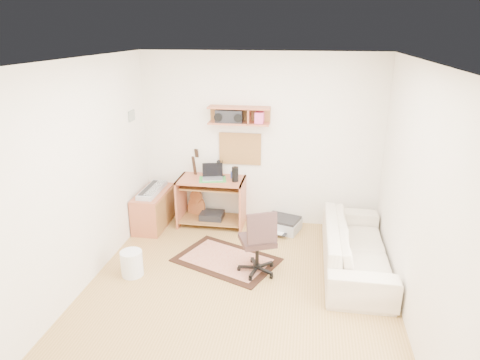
% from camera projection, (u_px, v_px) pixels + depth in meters
% --- Properties ---
extents(floor, '(3.60, 4.00, 0.01)m').
position_uv_depth(floor, '(238.00, 291.00, 5.00)').
color(floor, tan).
rests_on(floor, ground).
extents(ceiling, '(3.60, 4.00, 0.01)m').
position_uv_depth(ceiling, '(238.00, 60.00, 4.13)').
color(ceiling, white).
rests_on(ceiling, ground).
extents(back_wall, '(3.60, 0.01, 2.60)m').
position_uv_depth(back_wall, '(260.00, 141.00, 6.43)').
color(back_wall, white).
rests_on(back_wall, ground).
extents(left_wall, '(0.01, 4.00, 2.60)m').
position_uv_depth(left_wall, '(81.00, 178.00, 4.84)').
color(left_wall, white).
rests_on(left_wall, ground).
extents(right_wall, '(0.01, 4.00, 2.60)m').
position_uv_depth(right_wall, '(415.00, 197.00, 4.29)').
color(right_wall, white).
rests_on(right_wall, ground).
extents(wall_shelf, '(0.90, 0.25, 0.26)m').
position_uv_depth(wall_shelf, '(239.00, 115.00, 6.22)').
color(wall_shelf, '#B86241').
rests_on(wall_shelf, back_wall).
extents(cork_board, '(0.64, 0.03, 0.49)m').
position_uv_depth(cork_board, '(240.00, 149.00, 6.50)').
color(cork_board, tan).
rests_on(cork_board, back_wall).
extents(wall_photo, '(0.02, 0.20, 0.15)m').
position_uv_depth(wall_photo, '(132.00, 116.00, 6.09)').
color(wall_photo, '#4C8CBF').
rests_on(wall_photo, left_wall).
extents(desk, '(1.00, 0.55, 0.75)m').
position_uv_depth(desk, '(212.00, 202.00, 6.59)').
color(desk, '#B86241').
rests_on(desk, floor).
extents(laptop, '(0.36, 0.36, 0.23)m').
position_uv_depth(laptop, '(212.00, 172.00, 6.40)').
color(laptop, silver).
rests_on(laptop, desk).
extents(speaker, '(0.10, 0.10, 0.22)m').
position_uv_depth(speaker, '(235.00, 174.00, 6.32)').
color(speaker, black).
rests_on(speaker, desk).
extents(desk_lamp, '(0.09, 0.09, 0.27)m').
position_uv_depth(desk_lamp, '(222.00, 168.00, 6.53)').
color(desk_lamp, black).
rests_on(desk_lamp, desk).
extents(pencil_cup, '(0.07, 0.07, 0.10)m').
position_uv_depth(pencil_cup, '(233.00, 175.00, 6.49)').
color(pencil_cup, '#2F3D8E').
rests_on(pencil_cup, desk).
extents(boombox, '(0.39, 0.18, 0.20)m').
position_uv_depth(boombox, '(229.00, 117.00, 6.25)').
color(boombox, black).
rests_on(boombox, wall_shelf).
extents(rug, '(1.50, 1.28, 0.02)m').
position_uv_depth(rug, '(226.00, 260.00, 5.66)').
color(rug, beige).
rests_on(rug, floor).
extents(task_chair, '(0.60, 0.60, 0.89)m').
position_uv_depth(task_chair, '(257.00, 240.00, 5.24)').
color(task_chair, '#35231F').
rests_on(task_chair, floor).
extents(cabinet, '(0.40, 0.90, 0.55)m').
position_uv_depth(cabinet, '(154.00, 209.00, 6.59)').
color(cabinet, '#B86241').
rests_on(cabinet, floor).
extents(music_keyboard, '(0.23, 0.75, 0.07)m').
position_uv_depth(music_keyboard, '(152.00, 190.00, 6.49)').
color(music_keyboard, '#B2B5BA').
rests_on(music_keyboard, cabinet).
extents(guitar, '(0.35, 0.28, 1.15)m').
position_uv_depth(guitar, '(196.00, 186.00, 6.69)').
color(guitar, '#9F5B31').
rests_on(guitar, floor).
extents(waste_basket, '(0.35, 0.35, 0.32)m').
position_uv_depth(waste_basket, '(132.00, 263.00, 5.28)').
color(waste_basket, white).
rests_on(waste_basket, floor).
extents(printer, '(0.60, 0.53, 0.19)m').
position_uv_depth(printer, '(282.00, 225.00, 6.49)').
color(printer, '#A5A8AA').
rests_on(printer, floor).
extents(sofa, '(0.58, 1.98, 0.77)m').
position_uv_depth(sofa, '(357.00, 240.00, 5.38)').
color(sofa, beige).
rests_on(sofa, floor).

